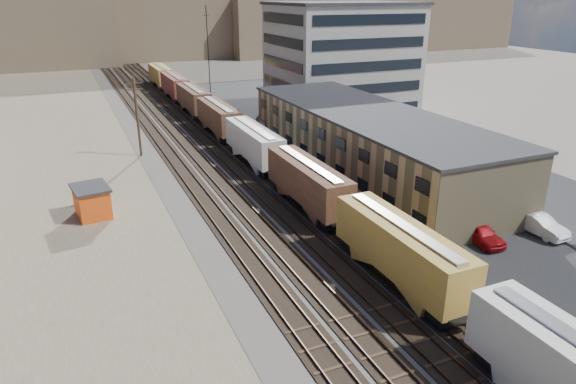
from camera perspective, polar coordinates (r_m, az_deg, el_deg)
name	(u,v)px	position (r m, az deg, el deg)	size (l,w,h in m)	color
ground	(371,312)	(35.44, 9.16, -13.03)	(300.00, 300.00, 0.00)	#6B6356
ballast_bed	(191,134)	(78.62, -10.71, 6.31)	(18.00, 200.00, 0.06)	#4C4742
dirt_yard	(45,172)	(67.32, -25.39, 2.05)	(24.00, 180.00, 0.03)	#6D644A
asphalt_lot	(371,143)	(73.43, 9.16, 5.35)	(26.00, 120.00, 0.04)	#232326
rail_tracks	(187,134)	(78.48, -11.11, 6.32)	(11.40, 200.00, 0.24)	black
freight_train	(235,128)	(69.91, -5.96, 7.05)	(3.00, 119.74, 4.46)	black
warehouse	(367,141)	(60.70, 8.77, 5.57)	(12.40, 40.40, 7.25)	tan
office_tower	(341,59)	(91.49, 5.90, 14.53)	(22.60, 18.60, 18.45)	#9E998E
utility_pole_north	(137,116)	(68.31, -16.42, 8.13)	(2.20, 0.32, 10.00)	#382619
radio_mast	(209,63)	(87.89, -8.79, 14.03)	(1.20, 0.16, 18.00)	black
hills_north	(105,11)	(192.99, -19.65, 18.41)	(265.00, 80.00, 32.00)	brown
maintenance_shed	(92,201)	(51.66, -20.95, -0.95)	(3.68, 4.46, 2.98)	#EE5116
parked_car_red	(480,233)	(46.44, 20.59, -4.31)	(1.98, 4.92, 1.68)	#AD1018
parked_car_white	(539,225)	(50.09, 26.12, -3.28)	(1.82, 5.22, 1.72)	white
parked_car_blue	(310,116)	(86.61, 2.41, 8.48)	(2.28, 4.94, 1.37)	navy
parked_car_far	(367,122)	(82.80, 8.79, 7.73)	(1.88, 4.67, 1.59)	silver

